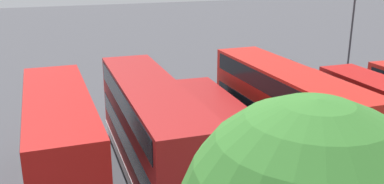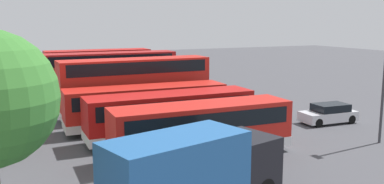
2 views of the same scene
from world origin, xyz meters
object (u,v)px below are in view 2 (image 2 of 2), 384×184
Objects in this scene: bus_single_deck_second at (171,114)px; bus_single_deck_third at (147,105)px; bus_single_deck_near_end at (202,128)px; bus_double_decker_fourth at (136,86)px; bus_double_decker_sixth at (111,75)px; bus_double_decker_seventh at (99,71)px; car_hatchback_silver at (329,114)px; bus_single_deck_fifth at (125,89)px; box_truck_blue at (193,170)px.

bus_single_deck_third is (3.31, 0.46, 0.00)m from bus_single_deck_second.
bus_single_deck_near_end is 0.88× the size of bus_double_decker_fourth.
bus_double_decker_sixth reaches higher than bus_single_deck_third.
bus_single_deck_third is 3.89m from bus_double_decker_fourth.
bus_single_deck_second is 18.08m from bus_double_decker_seventh.
car_hatchback_silver is at bearing -94.72° from bus_single_deck_second.
bus_single_deck_third is 0.94× the size of bus_double_decker_sixth.
bus_double_decker_fourth reaches higher than bus_single_deck_third.
bus_double_decker_seventh is (7.44, 0.58, 0.82)m from bus_single_deck_fifth.
bus_double_decker_sixth is (18.07, 0.40, 0.83)m from bus_single_deck_near_end.
bus_single_deck_near_end is 2.42× the size of car_hatchback_silver.
bus_double_decker_sixth is 1.17× the size of bus_double_decker_seventh.
bus_double_decker_seventh reaches higher than bus_single_deck_fifth.
bus_double_decker_fourth is 1.13× the size of bus_double_decker_seventh.
bus_single_deck_fifth is at bearing -0.82° from bus_single_deck_second.
bus_single_deck_near_end is 0.95× the size of bus_single_deck_second.
box_truck_blue is at bearing 162.52° from bus_single_deck_second.
bus_single_deck_fifth is at bearing -4.74° from bus_single_deck_third.
bus_single_deck_fifth is at bearing -174.78° from bus_double_decker_sixth.
bus_double_decker_fourth and bus_double_decker_seventh have the same top height.
bus_single_deck_third is 7.34m from bus_single_deck_fifth.
car_hatchback_silver is (-8.08, -12.13, -1.75)m from bus_double_decker_fourth.
bus_double_decker_sixth is at bearing 5.22° from bus_single_deck_fifth.
bus_single_deck_fifth is 16.69m from car_hatchback_silver.
bus_single_deck_second is 2.56× the size of car_hatchback_silver.
bus_double_decker_fourth is 10.99m from bus_double_decker_seventh.
bus_single_deck_third is at bearing 178.49° from bus_double_decker_sixth.
car_hatchback_silver is (-11.62, -11.94, -0.92)m from bus_single_deck_fifth.
bus_double_decker_fourth is at bearing -178.92° from bus_double_decker_sixth.
bus_single_deck_near_end is 1.30× the size of box_truck_blue.
bus_single_deck_near_end and bus_single_deck_second have the same top height.
car_hatchback_silver is (-19.06, -12.51, -1.75)m from bus_double_decker_seventh.
bus_double_decker_fourth is 3.64m from bus_single_deck_fifth.
bus_single_deck_fifth is 1.40× the size of box_truck_blue.
bus_double_decker_sixth is at bearing 1.08° from bus_double_decker_fourth.
bus_double_decker_sixth is 24.27m from box_truck_blue.
bus_double_decker_fourth and bus_double_decker_sixth have the same top height.
bus_double_decker_fourth is (3.77, -0.42, 0.83)m from bus_single_deck_third.
bus_double_decker_sixth is 1.54× the size of box_truck_blue.
car_hatchback_silver is (-4.31, -12.54, -0.92)m from bus_single_deck_third.
bus_double_decker_fourth is 1.48× the size of box_truck_blue.
bus_double_decker_sixth is 19.56m from car_hatchback_silver.
bus_single_deck_fifth is 0.91× the size of bus_double_decker_sixth.
box_truck_blue is at bearing 170.93° from bus_single_deck_fifth.
box_truck_blue is 1.86× the size of car_hatchback_silver.
bus_double_decker_sixth reaches higher than bus_single_deck_fifth.
bus_double_decker_sixth reaches higher than box_truck_blue.
bus_double_decker_fourth reaches higher than bus_single_deck_fifth.
box_truck_blue reaches higher than bus_single_deck_second.
box_truck_blue is at bearing 168.59° from bus_single_deck_third.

